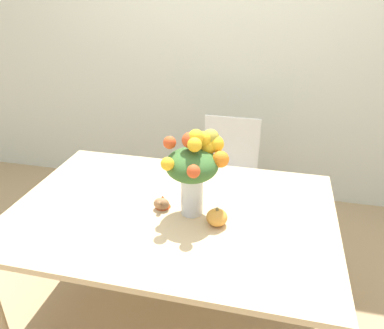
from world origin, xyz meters
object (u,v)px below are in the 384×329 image
pumpkin (217,217)px  dining_chair_near_window (228,176)px  turkey_figurine (162,202)px  flower_vase (195,166)px

pumpkin → dining_chair_near_window: (-0.08, 0.97, -0.31)m
pumpkin → dining_chair_near_window: 1.02m
pumpkin → turkey_figurine: pumpkin is taller
pumpkin → dining_chair_near_window: bearing=94.7°
turkey_figurine → dining_chair_near_window: 0.96m
pumpkin → turkey_figurine: size_ratio=0.93×
flower_vase → pumpkin: bearing=-33.1°
pumpkin → turkey_figurine: (-0.28, 0.08, -0.01)m
flower_vase → pumpkin: 0.25m
turkey_figurine → dining_chair_near_window: (0.21, 0.89, -0.30)m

